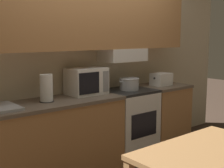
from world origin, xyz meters
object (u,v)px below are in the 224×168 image
Objects in this scene: cooking_pot at (129,84)px; toaster at (161,79)px; dining_table at (218,168)px; microwave at (86,81)px; stove_range at (128,124)px; paper_towel_roll at (46,88)px.

toaster is at bearing -0.99° from cooking_pot.
microwave is at bearing 83.94° from dining_table.
stove_range is 2.69× the size of cooking_pot.
cooking_pot is (-0.00, -0.01, 0.52)m from stove_range.
stove_range is 0.84m from microwave.
stove_range is 2.04× the size of microwave.
toaster is (0.58, -0.01, 0.01)m from cooking_pot.
paper_towel_roll reaches higher than toaster.
microwave is 0.56m from paper_towel_roll.
microwave is 1.17m from toaster.
cooking_pot is 1.93m from dining_table.
paper_towel_roll is at bearing 179.01° from toaster.
stove_range reaches higher than dining_table.
cooking_pot is 1.14m from paper_towel_roll.
paper_towel_roll is 0.27× the size of dining_table.
paper_towel_roll is (-1.14, 0.01, 0.58)m from stove_range.
cooking_pot is 0.59m from microwave.
stove_range is 1.92m from dining_table.
microwave is 1.59× the size of toaster.
microwave reaches higher than cooking_pot.
paper_towel_roll reaches higher than cooking_pot.
stove_range is at bearing 86.10° from cooking_pot.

